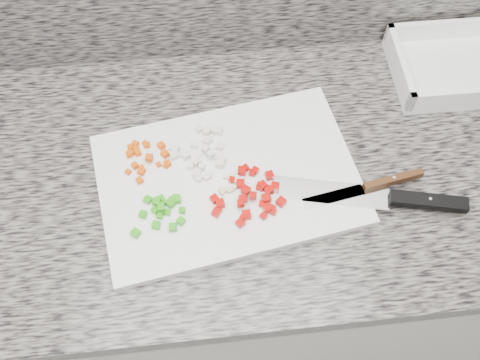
% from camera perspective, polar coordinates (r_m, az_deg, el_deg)
% --- Properties ---
extents(cabinet, '(3.92, 0.62, 0.86)m').
position_cam_1_polar(cabinet, '(1.45, -2.40, -8.39)').
color(cabinet, beige).
rests_on(cabinet, ground).
extents(countertop, '(3.96, 0.64, 0.04)m').
position_cam_1_polar(countertop, '(1.04, -3.30, 0.68)').
color(countertop, '#69635C').
rests_on(countertop, cabinet).
extents(cutting_board, '(0.52, 0.39, 0.02)m').
position_cam_1_polar(cutting_board, '(1.00, -1.26, 0.09)').
color(cutting_board, white).
rests_on(cutting_board, countertop).
extents(carrot_pile, '(0.09, 0.10, 0.02)m').
position_cam_1_polar(carrot_pile, '(1.02, -10.05, 2.43)').
color(carrot_pile, '#D24A04').
rests_on(carrot_pile, cutting_board).
extents(onion_pile, '(0.11, 0.13, 0.02)m').
position_cam_1_polar(onion_pile, '(1.02, -4.02, 3.00)').
color(onion_pile, silver).
rests_on(onion_pile, cutting_board).
extents(green_pepper_pile, '(0.10, 0.08, 0.02)m').
position_cam_1_polar(green_pepper_pile, '(0.96, -8.05, -3.10)').
color(green_pepper_pile, '#29990D').
rests_on(green_pepper_pile, cutting_board).
extents(red_pepper_pile, '(0.14, 0.13, 0.02)m').
position_cam_1_polar(red_pepper_pile, '(0.97, 1.29, -1.60)').
color(red_pepper_pile, '#AE0702').
rests_on(red_pepper_pile, cutting_board).
extents(garlic_pile, '(0.04, 0.05, 0.01)m').
position_cam_1_polar(garlic_pile, '(0.98, -1.05, -0.29)').
color(garlic_pile, beige).
rests_on(garlic_pile, cutting_board).
extents(chef_knife, '(0.35, 0.12, 0.02)m').
position_cam_1_polar(chef_knife, '(1.00, 16.16, -1.89)').
color(chef_knife, silver).
rests_on(chef_knife, cutting_board).
extents(paring_knife, '(0.23, 0.06, 0.02)m').
position_cam_1_polar(paring_knife, '(1.01, 14.50, -0.45)').
color(paring_knife, silver).
rests_on(paring_knife, cutting_board).
extents(tray, '(0.28, 0.20, 0.06)m').
position_cam_1_polar(tray, '(1.24, 22.33, 11.11)').
color(tray, white).
rests_on(tray, countertop).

